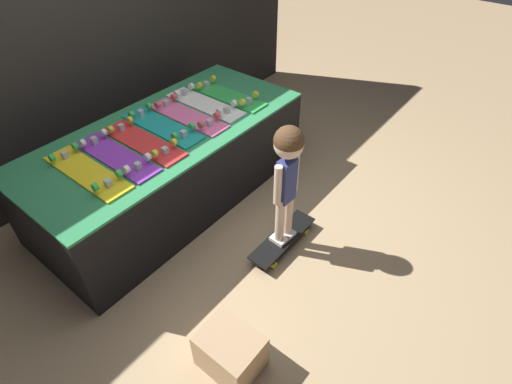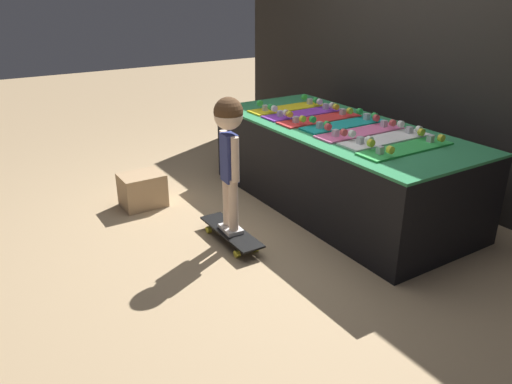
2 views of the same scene
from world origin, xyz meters
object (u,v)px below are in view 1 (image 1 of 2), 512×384
skateboard_yellow_on_rack (87,171)px  skateboard_green_on_rack (227,95)px  skateboard_purple_on_rack (116,155)px  skateboard_red_on_rack (143,141)px  skateboard_on_floor (283,239)px  skateboard_teal_on_rack (162,126)px  child (287,166)px  storage_box (230,352)px  skateboard_white_on_rack (205,103)px  skateboard_pink_on_rack (187,115)px

skateboard_yellow_on_rack → skateboard_green_on_rack: size_ratio=1.00×
skateboard_purple_on_rack → skateboard_red_on_rack: size_ratio=1.00×
skateboard_on_floor → skateboard_teal_on_rack: bearing=95.5°
skateboard_on_floor → child: size_ratio=0.67×
skateboard_red_on_rack → skateboard_green_on_rack: same height
child → storage_box: bearing=-158.2°
skateboard_yellow_on_rack → child: (0.81, -1.07, 0.07)m
skateboard_teal_on_rack → skateboard_on_floor: skateboard_teal_on_rack is taller
skateboard_purple_on_rack → skateboard_white_on_rack: same height
skateboard_green_on_rack → skateboard_pink_on_rack: bearing=178.0°
skateboard_pink_on_rack → storage_box: 1.85m
skateboard_yellow_on_rack → skateboard_red_on_rack: (0.47, -0.01, 0.00)m
skateboard_yellow_on_rack → skateboard_purple_on_rack: 0.23m
skateboard_red_on_rack → skateboard_yellow_on_rack: bearing=178.8°
skateboard_pink_on_rack → child: bearing=-96.7°
skateboard_pink_on_rack → skateboard_on_floor: size_ratio=1.16×
skateboard_teal_on_rack → skateboard_white_on_rack: (0.47, -0.01, 0.00)m
child → skateboard_red_on_rack: bearing=111.7°
skateboard_purple_on_rack → storage_box: bearing=-105.4°
skateboard_teal_on_rack → skateboard_red_on_rack: bearing=-166.5°
skateboard_white_on_rack → skateboard_green_on_rack: bearing=-10.4°
skateboard_yellow_on_rack → skateboard_white_on_rack: bearing=1.7°
skateboard_teal_on_rack → skateboard_white_on_rack: size_ratio=1.00×
skateboard_on_floor → skateboard_purple_on_rack: bearing=118.4°
skateboard_yellow_on_rack → skateboard_purple_on_rack: size_ratio=1.00×
skateboard_white_on_rack → skateboard_yellow_on_rack: bearing=-178.3°
skateboard_yellow_on_rack → skateboard_white_on_rack: size_ratio=1.00×
skateboard_green_on_rack → child: (-0.60, -1.06, 0.07)m
child → skateboard_teal_on_rack: bearing=99.3°
skateboard_pink_on_rack → skateboard_white_on_rack: bearing=6.6°
skateboard_yellow_on_rack → storage_box: 1.50m
skateboard_red_on_rack → skateboard_green_on_rack: bearing=0.0°
skateboard_red_on_rack → skateboard_on_floor: skateboard_red_on_rack is taller
storage_box → skateboard_yellow_on_rack: bearing=84.0°
skateboard_green_on_rack → skateboard_on_floor: skateboard_green_on_rack is taller
skateboard_pink_on_rack → skateboard_green_on_rack: bearing=-2.0°
skateboard_pink_on_rack → skateboard_white_on_rack: same height
skateboard_purple_on_rack → skateboard_green_on_rack: (1.17, -0.01, 0.00)m
skateboard_teal_on_rack → skateboard_pink_on_rack: bearing=-9.6°
child → skateboard_green_on_rack: bearing=64.4°
skateboard_purple_on_rack → skateboard_white_on_rack: bearing=2.3°
skateboard_red_on_rack → child: bearing=-72.1°
child → skateboard_yellow_on_rack: bearing=130.9°
skateboard_pink_on_rack → skateboard_green_on_rack: (0.47, -0.02, 0.00)m
skateboard_yellow_on_rack → skateboard_white_on_rack: same height
storage_box → skateboard_on_floor: bearing=18.1°
skateboard_yellow_on_rack → skateboard_teal_on_rack: same height
skateboard_teal_on_rack → storage_box: bearing=-120.7°
skateboard_red_on_rack → skateboard_pink_on_rack: (0.47, 0.02, 0.00)m
skateboard_red_on_rack → skateboard_teal_on_rack: (0.23, 0.06, 0.00)m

